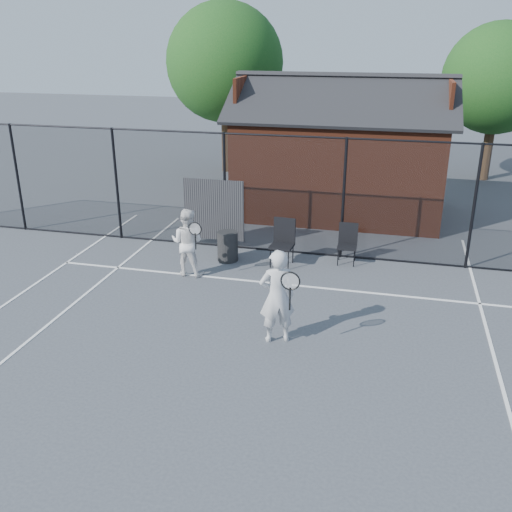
% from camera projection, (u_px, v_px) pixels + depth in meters
% --- Properties ---
extents(ground, '(80.00, 80.00, 0.00)m').
position_uv_depth(ground, '(254.00, 353.00, 10.06)').
color(ground, '#42474C').
rests_on(ground, ground).
extents(court_lines, '(11.02, 18.00, 0.01)m').
position_uv_depth(court_lines, '(233.00, 395.00, 8.87)').
color(court_lines, white).
rests_on(court_lines, ground).
extents(fence, '(22.04, 3.00, 3.00)m').
position_uv_depth(fence, '(290.00, 198.00, 14.12)').
color(fence, black).
rests_on(fence, ground).
extents(clubhouse, '(6.50, 4.36, 4.19)m').
position_uv_depth(clubhouse, '(340.00, 160.00, 17.50)').
color(clubhouse, '#602816').
rests_on(clubhouse, ground).
extents(tree_left, '(4.48, 4.48, 6.44)m').
position_uv_depth(tree_left, '(225.00, 63.00, 21.73)').
color(tree_left, '#372016').
rests_on(tree_left, ground).
extents(tree_right, '(3.97, 3.97, 5.70)m').
position_uv_depth(tree_right, '(498.00, 79.00, 20.60)').
color(tree_right, '#372016').
rests_on(tree_right, ground).
extents(player_front, '(0.85, 0.69, 1.77)m').
position_uv_depth(player_front, '(277.00, 296.00, 10.15)').
color(player_front, silver).
rests_on(player_front, ground).
extents(player_back, '(0.87, 0.64, 1.59)m').
position_uv_depth(player_back, '(187.00, 242.00, 13.05)').
color(player_back, white).
rests_on(player_back, ground).
extents(chair_left, '(0.57, 0.59, 1.11)m').
position_uv_depth(chair_left, '(282.00, 244.00, 13.64)').
color(chair_left, black).
rests_on(chair_left, ground).
extents(chair_right, '(0.47, 0.49, 0.96)m').
position_uv_depth(chair_right, '(347.00, 245.00, 13.78)').
color(chair_right, black).
rests_on(chair_right, ground).
extents(waste_bin, '(0.56, 0.56, 0.74)m').
position_uv_depth(waste_bin, '(228.00, 246.00, 14.01)').
color(waste_bin, '#242424').
rests_on(waste_bin, ground).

